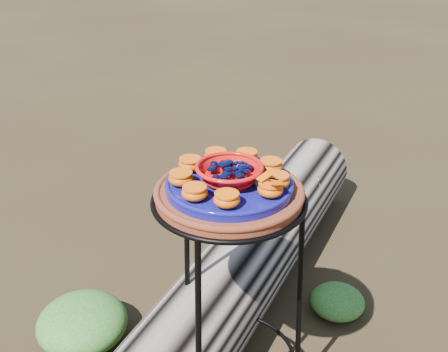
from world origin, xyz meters
TOP-DOWN VIEW (x-y plane):
  - plant_stand at (0.00, 0.00)m, footprint 0.44×0.44m
  - terracotta_saucer at (0.00, 0.00)m, footprint 0.38×0.38m
  - cobalt_plate at (0.00, 0.00)m, footprint 0.32×0.32m
  - red_bowl at (0.00, 0.00)m, footprint 0.16×0.16m
  - glass_gems at (0.00, 0.00)m, footprint 0.13×0.13m
  - orange_half_0 at (0.03, -0.12)m, footprint 0.06×0.06m
  - orange_half_1 at (0.08, -0.09)m, footprint 0.06×0.06m
  - orange_half_2 at (0.12, -0.02)m, footprint 0.06×0.06m
  - orange_half_3 at (0.11, 0.06)m, footprint 0.06×0.06m
  - orange_half_4 at (0.04, 0.11)m, footprint 0.06×0.06m
  - orange_half_5 at (-0.04, 0.11)m, footprint 0.06×0.06m
  - orange_half_6 at (-0.10, 0.06)m, footprint 0.06×0.06m
  - orange_half_7 at (-0.12, -0.02)m, footprint 0.06×0.06m
  - orange_half_8 at (-0.08, -0.09)m, footprint 0.06×0.06m
  - butterfly at (0.03, -0.12)m, footprint 0.08×0.05m
  - driftwood_log at (0.42, 0.37)m, footprint 1.67×1.13m
  - foliage_right at (0.56, 0.06)m, footprint 0.20×0.20m
  - foliage_back at (-0.25, 0.50)m, footprint 0.31×0.31m

SIDE VIEW (x-z plane):
  - foliage_right at x=0.56m, z-range 0.00..0.10m
  - foliage_back at x=-0.25m, z-range 0.00..0.16m
  - driftwood_log at x=0.42m, z-range 0.00..0.31m
  - plant_stand at x=0.00m, z-range 0.00..0.70m
  - terracotta_saucer at x=0.00m, z-range 0.70..0.73m
  - cobalt_plate at x=0.00m, z-range 0.73..0.75m
  - orange_half_0 at x=0.03m, z-range 0.75..0.79m
  - orange_half_1 at x=0.08m, z-range 0.75..0.79m
  - orange_half_2 at x=0.12m, z-range 0.75..0.79m
  - orange_half_3 at x=0.11m, z-range 0.75..0.79m
  - orange_half_4 at x=0.04m, z-range 0.75..0.79m
  - orange_half_5 at x=-0.04m, z-range 0.75..0.79m
  - orange_half_6 at x=-0.10m, z-range 0.75..0.79m
  - orange_half_7 at x=-0.12m, z-range 0.75..0.79m
  - orange_half_8 at x=-0.08m, z-range 0.75..0.79m
  - red_bowl at x=0.00m, z-range 0.75..0.80m
  - butterfly at x=0.03m, z-range 0.79..0.80m
  - glass_gems at x=0.00m, z-range 0.80..0.82m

